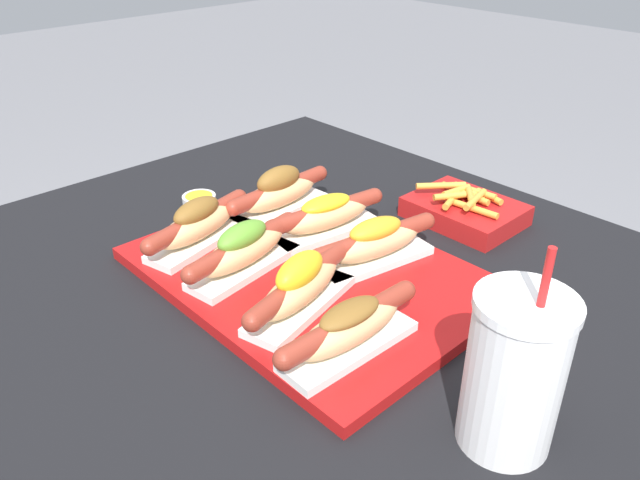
# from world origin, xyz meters

# --- Properties ---
(patio_table) EXTENTS (1.18, 1.04, 0.71)m
(patio_table) POSITION_xyz_m (0.00, 0.00, 0.35)
(patio_table) COLOR black
(patio_table) RESTS_ON ground_plane
(serving_tray) EXTENTS (0.50, 0.36, 0.02)m
(serving_tray) POSITION_xyz_m (-0.02, 0.02, 0.72)
(serving_tray) COLOR #B71414
(serving_tray) RESTS_ON patio_table
(hot_dog_0) EXTENTS (0.10, 0.22, 0.07)m
(hot_dog_0) POSITION_xyz_m (-0.19, -0.05, 0.76)
(hot_dog_0) COLOR white
(hot_dog_0) RESTS_ON serving_tray
(hot_dog_1) EXTENTS (0.09, 0.22, 0.07)m
(hot_dog_1) POSITION_xyz_m (-0.09, -0.05, 0.76)
(hot_dog_1) COLOR white
(hot_dog_1) RESTS_ON serving_tray
(hot_dog_2) EXTENTS (0.10, 0.22, 0.08)m
(hot_dog_2) POSITION_xyz_m (0.04, -0.05, 0.76)
(hot_dog_2) COLOR white
(hot_dog_2) RESTS_ON serving_tray
(hot_dog_3) EXTENTS (0.06, 0.22, 0.06)m
(hot_dog_3) POSITION_xyz_m (0.14, -0.07, 0.76)
(hot_dog_3) COLOR white
(hot_dog_3) RESTS_ON serving_tray
(hot_dog_4) EXTENTS (0.07, 0.22, 0.08)m
(hot_dog_4) POSITION_xyz_m (-0.20, 0.11, 0.76)
(hot_dog_4) COLOR white
(hot_dog_4) RESTS_ON serving_tray
(hot_dog_5) EXTENTS (0.09, 0.22, 0.07)m
(hot_dog_5) POSITION_xyz_m (-0.08, 0.11, 0.76)
(hot_dog_5) COLOR white
(hot_dog_5) RESTS_ON serving_tray
(hot_dog_6) EXTENTS (0.09, 0.22, 0.07)m
(hot_dog_6) POSITION_xyz_m (0.03, 0.10, 0.76)
(hot_dog_6) COLOR white
(hot_dog_6) RESTS_ON serving_tray
(sauce_bowl) EXTENTS (0.06, 0.06, 0.03)m
(sauce_bowl) POSITION_xyz_m (-0.33, 0.04, 0.72)
(sauce_bowl) COLOR silver
(sauce_bowl) RESTS_ON patio_table
(drink_cup) EXTENTS (0.10, 0.10, 0.23)m
(drink_cup) POSITION_xyz_m (0.34, -0.04, 0.80)
(drink_cup) COLOR white
(drink_cup) RESTS_ON patio_table
(fries_basket) EXTENTS (0.18, 0.14, 0.06)m
(fries_basket) POSITION_xyz_m (0.02, 0.34, 0.73)
(fries_basket) COLOR #B21919
(fries_basket) RESTS_ON patio_table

